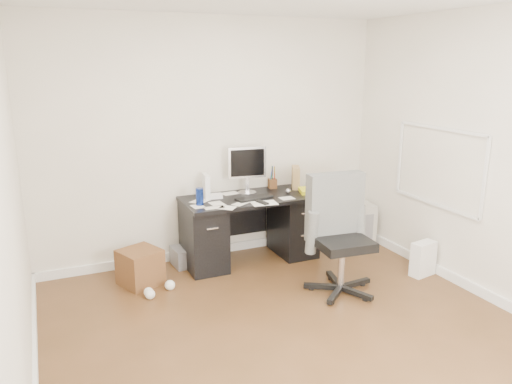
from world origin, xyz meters
The scene contains 18 objects.
ground centered at (0.00, 0.00, 0.00)m, with size 4.00×4.00×0.00m, color #4A3017.
room_shell centered at (0.03, 0.03, 1.66)m, with size 4.02×4.02×2.71m.
desk centered at (0.30, 1.65, 0.40)m, with size 1.50×0.70×0.75m.
loose_papers centered at (0.10, 1.60, 0.75)m, with size 1.10×0.60×0.00m, color white, non-canonical shape.
lcd_monitor centered at (0.33, 1.79, 1.02)m, with size 0.44×0.25×0.55m, color silver, non-canonical shape.
keyboard centered at (0.30, 1.54, 0.76)m, with size 0.41×0.14×0.02m, color black.
computer_mouse centered at (0.75, 1.59, 0.78)m, with size 0.06×0.06×0.06m, color silver.
travel_mug centered at (-0.31, 1.56, 0.84)m, with size 0.08×0.08×0.18m, color navy.
white_binder centered at (-0.16, 1.81, 0.88)m, with size 0.11×0.23×0.26m, color white.
magazine_file centered at (0.95, 1.79, 0.88)m, with size 0.11×0.22×0.26m, color #A2794E.
pen_cup centered at (0.70, 1.90, 0.88)m, with size 0.11×0.11×0.27m, color #583219, non-canonical shape.
yellow_book centered at (0.99, 1.55, 0.77)m, with size 0.19×0.25×0.04m, color yellow.
paper_remote centered at (0.34, 1.35, 0.76)m, with size 0.27×0.22×0.02m, color white, non-canonical shape.
office_chair centered at (0.80, 0.53, 0.58)m, with size 0.66×0.66×1.16m, color #4F524F, non-canonical shape.
pc_tower centered at (1.84, 1.70, 0.25)m, with size 0.22×0.50×0.50m, color #A8A298.
shopping_bag centered at (1.81, 0.52, 0.19)m, with size 0.27×0.19×0.37m, color white.
wicker_basket centered at (-0.98, 1.51, 0.18)m, with size 0.37×0.37×0.37m, color #4F2C17.
desk_printer centered at (-0.38, 1.80, 0.11)m, with size 0.36×0.29×0.21m, color slate.
Camera 1 is at (-1.79, -3.28, 2.22)m, focal length 35.00 mm.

